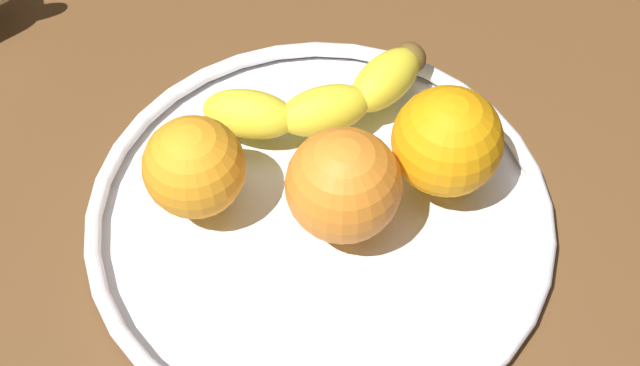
{
  "coord_description": "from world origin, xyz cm",
  "views": [
    {
      "loc": [
        -7.76,
        -34.23,
        53.6
      ],
      "look_at": [
        0.0,
        0.0,
        4.8
      ],
      "focal_mm": 49.07,
      "sensor_mm": 36.0,
      "label": 1
    }
  ],
  "objects_px": {
    "orange_front_right": "(194,167)",
    "fruit_bowl": "(320,214)",
    "banana": "(324,99)",
    "orange_front_left": "(343,185)",
    "orange_center": "(447,141)"
  },
  "relations": [
    {
      "from": "banana",
      "to": "orange_front_right",
      "type": "bearing_deg",
      "value": -157.83
    },
    {
      "from": "orange_front_right",
      "to": "fruit_bowl",
      "type": "bearing_deg",
      "value": -18.79
    },
    {
      "from": "banana",
      "to": "orange_front_left",
      "type": "height_order",
      "value": "orange_front_left"
    },
    {
      "from": "fruit_bowl",
      "to": "banana",
      "type": "relative_size",
      "value": 1.78
    },
    {
      "from": "banana",
      "to": "orange_center",
      "type": "height_order",
      "value": "orange_center"
    },
    {
      "from": "orange_front_left",
      "to": "orange_front_right",
      "type": "relative_size",
      "value": 1.11
    },
    {
      "from": "orange_front_left",
      "to": "orange_front_right",
      "type": "height_order",
      "value": "orange_front_left"
    },
    {
      "from": "orange_front_right",
      "to": "banana",
      "type": "bearing_deg",
      "value": 27.94
    },
    {
      "from": "fruit_bowl",
      "to": "orange_front_left",
      "type": "bearing_deg",
      "value": -42.66
    },
    {
      "from": "fruit_bowl",
      "to": "orange_front_left",
      "type": "relative_size",
      "value": 4.23
    },
    {
      "from": "orange_front_left",
      "to": "orange_center",
      "type": "distance_m",
      "value": 0.08
    },
    {
      "from": "orange_front_right",
      "to": "orange_center",
      "type": "relative_size",
      "value": 0.91
    },
    {
      "from": "banana",
      "to": "orange_front_right",
      "type": "relative_size",
      "value": 2.63
    },
    {
      "from": "fruit_bowl",
      "to": "orange_front_left",
      "type": "height_order",
      "value": "orange_front_left"
    },
    {
      "from": "fruit_bowl",
      "to": "orange_center",
      "type": "xyz_separation_m",
      "value": [
        0.09,
        0.01,
        0.05
      ]
    }
  ]
}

